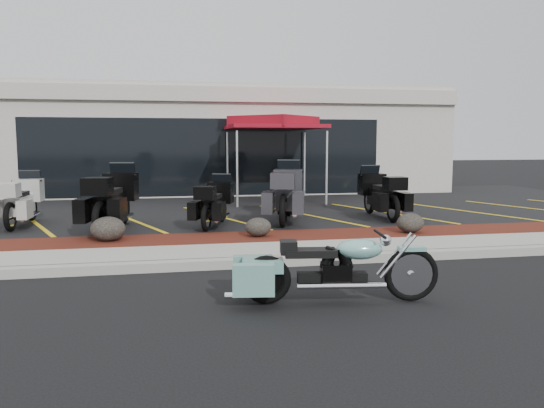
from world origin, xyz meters
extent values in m
plane|color=black|center=(0.00, 0.00, 0.00)|extent=(90.00, 90.00, 0.00)
cube|color=gray|center=(0.00, 0.90, 0.07)|extent=(24.00, 0.25, 0.15)
cube|color=gray|center=(0.00, 1.60, 0.07)|extent=(24.00, 1.20, 0.15)
cube|color=#38150C|center=(0.00, 2.80, 0.08)|extent=(24.00, 1.20, 0.16)
cube|color=black|center=(0.00, 8.20, 0.07)|extent=(26.00, 9.60, 0.15)
cube|color=#A5A195|center=(0.00, 14.50, 2.00)|extent=(18.00, 8.00, 4.00)
cube|color=black|center=(0.00, 10.52, 1.50)|extent=(12.00, 0.06, 2.60)
cube|color=#A5A195|center=(0.00, 10.49, 3.60)|extent=(18.00, 0.30, 0.50)
ellipsoid|color=black|center=(-2.42, 2.81, 0.39)|extent=(0.66, 0.55, 0.47)
ellipsoid|color=black|center=(0.45, 2.76, 0.35)|extent=(0.53, 0.44, 0.38)
ellipsoid|color=black|center=(3.62, 2.60, 0.36)|extent=(0.57, 0.48, 0.41)
cone|color=#F75408|center=(-0.26, 7.68, 0.38)|extent=(0.42, 0.42, 0.45)
cylinder|color=silver|center=(0.28, 8.11, 1.25)|extent=(0.06, 0.06, 2.19)
cylinder|color=silver|center=(2.80, 7.26, 1.25)|extent=(0.06, 0.06, 2.19)
cylinder|color=silver|center=(1.14, 10.64, 1.25)|extent=(0.06, 0.06, 2.19)
cylinder|color=silver|center=(3.66, 9.78, 1.25)|extent=(0.06, 0.06, 2.19)
cube|color=maroon|center=(1.97, 8.95, 2.48)|extent=(3.63, 3.63, 0.11)
cube|color=maroon|center=(1.97, 8.95, 2.65)|extent=(2.81, 2.81, 0.33)
camera|label=1|loc=(-1.21, -7.50, 2.05)|focal=35.00mm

